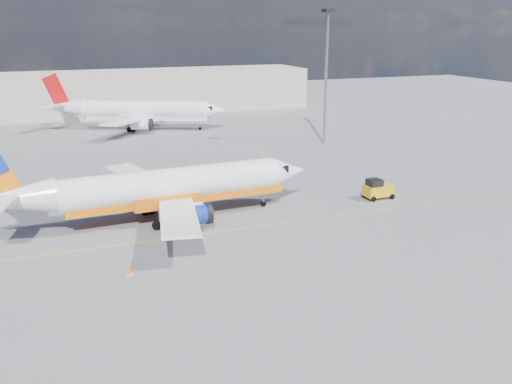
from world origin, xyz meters
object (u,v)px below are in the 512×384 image
object	(u,v)px
traffic_cone	(129,270)
gse_tug	(378,189)
second_jet	(139,111)
main_jet	(162,188)

from	to	relation	value
traffic_cone	gse_tug	bearing A→B (deg)	19.13
second_jet	traffic_cone	bearing A→B (deg)	-76.79
gse_tug	traffic_cone	xyz separation A→B (m)	(-26.66, -9.25, -0.67)
main_jet	second_jet	bearing A→B (deg)	79.48
gse_tug	main_jet	bearing A→B (deg)	175.34
main_jet	traffic_cone	xyz separation A→B (m)	(-4.79, -10.54, -2.74)
gse_tug	traffic_cone	bearing A→B (deg)	-162.14
main_jet	gse_tug	size ratio (longest dim) A/B	10.22
second_jet	main_jet	bearing A→B (deg)	-73.49
main_jet	second_jet	distance (m)	46.97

